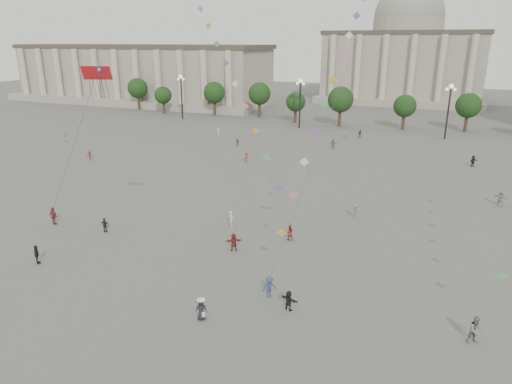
% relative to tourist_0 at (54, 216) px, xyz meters
% --- Properties ---
extents(ground, '(360.00, 360.00, 0.00)m').
position_rel_tourist_0_xyz_m(ground, '(21.67, -6.81, -0.96)').
color(ground, '#54514F').
rests_on(ground, ground).
extents(hall_west, '(84.00, 26.22, 17.20)m').
position_rel_tourist_0_xyz_m(hall_west, '(-53.33, 87.09, 7.46)').
color(hall_west, '#9F9485').
rests_on(hall_west, ground).
extents(hall_central, '(48.30, 34.30, 35.50)m').
position_rel_tourist_0_xyz_m(hall_central, '(21.67, 122.42, 13.27)').
color(hall_central, '#9F9485').
rests_on(hall_central, ground).
extents(tree_row, '(137.12, 5.12, 8.00)m').
position_rel_tourist_0_xyz_m(tree_row, '(21.67, 71.19, 4.43)').
color(tree_row, '#3B271D').
rests_on(tree_row, ground).
extents(lamp_post_far_west, '(2.00, 0.90, 10.65)m').
position_rel_tourist_0_xyz_m(lamp_post_far_west, '(-23.33, 63.19, 6.39)').
color(lamp_post_far_west, '#262628').
rests_on(lamp_post_far_west, ground).
extents(lamp_post_mid_west, '(2.00, 0.90, 10.65)m').
position_rel_tourist_0_xyz_m(lamp_post_mid_west, '(6.67, 63.19, 6.39)').
color(lamp_post_mid_west, '#262628').
rests_on(lamp_post_mid_west, ground).
extents(lamp_post_mid_east, '(2.00, 0.90, 10.65)m').
position_rel_tourist_0_xyz_m(lamp_post_mid_east, '(36.67, 63.19, 6.39)').
color(lamp_post_mid_east, '#262628').
rests_on(lamp_post_mid_east, ground).
extents(person_crowd_0, '(0.91, 0.97, 1.61)m').
position_rel_tourist_0_xyz_m(person_crowd_0, '(21.03, 57.92, -0.16)').
color(person_crowd_0, navy).
rests_on(person_crowd_0, ground).
extents(person_crowd_1, '(0.91, 0.84, 1.50)m').
position_rel_tourist_0_xyz_m(person_crowd_1, '(-29.58, 31.43, -0.22)').
color(person_crowd_1, '#AFB0AB').
rests_on(person_crowd_1, ground).
extents(person_crowd_2, '(1.15, 1.15, 1.60)m').
position_rel_tourist_0_xyz_m(person_crowd_2, '(-15.56, 22.53, -0.17)').
color(person_crowd_2, maroon).
rests_on(person_crowd_2, ground).
extents(person_crowd_3, '(1.48, 0.82, 1.52)m').
position_rel_tourist_0_xyz_m(person_crowd_3, '(28.11, -5.50, -0.21)').
color(person_crowd_3, black).
rests_on(person_crowd_3, ground).
extents(person_crowd_4, '(1.27, 1.29, 1.48)m').
position_rel_tourist_0_xyz_m(person_crowd_4, '(18.58, 56.59, -0.23)').
color(person_crowd_4, silver).
rests_on(person_crowd_4, ground).
extents(person_crowd_6, '(1.25, 0.90, 1.75)m').
position_rel_tourist_0_xyz_m(person_crowd_6, '(29.00, 14.03, -0.09)').
color(person_crowd_6, slate).
rests_on(person_crowd_6, ground).
extents(person_crowd_7, '(1.86, 1.35, 1.94)m').
position_rel_tourist_0_xyz_m(person_crowd_7, '(43.84, 24.84, 0.01)').
color(person_crowd_7, '#ADADA9').
rests_on(person_crowd_7, ground).
extents(person_crowd_9, '(1.45, 1.56, 1.75)m').
position_rel_tourist_0_xyz_m(person_crowd_9, '(41.27, 42.83, -0.09)').
color(person_crowd_9, black).
rests_on(person_crowd_9, ground).
extents(person_crowd_10, '(0.62, 0.80, 1.93)m').
position_rel_tourist_0_xyz_m(person_crowd_10, '(-4.81, 46.75, 0.00)').
color(person_crowd_10, silver).
rests_on(person_crowd_10, ground).
extents(person_crowd_12, '(1.64, 0.82, 1.70)m').
position_rel_tourist_0_xyz_m(person_crowd_12, '(18.43, 46.45, -0.12)').
color(person_crowd_12, slate).
rests_on(person_crowd_12, ground).
extents(person_crowd_13, '(0.62, 0.75, 1.78)m').
position_rel_tourist_0_xyz_m(person_crowd_13, '(17.56, 6.70, -0.08)').
color(person_crowd_13, silver).
rests_on(person_crowd_13, ground).
extents(person_crowd_16, '(0.94, 0.54, 1.51)m').
position_rel_tourist_0_xyz_m(person_crowd_16, '(1.85, 41.37, -0.21)').
color(person_crowd_16, slate).
rests_on(person_crowd_16, ground).
extents(person_crowd_17, '(0.71, 1.12, 1.66)m').
position_rel_tourist_0_xyz_m(person_crowd_17, '(8.18, 31.44, -0.13)').
color(person_crowd_17, '#973C29').
rests_on(person_crowd_17, ground).
extents(tourist_0, '(1.17, 0.59, 1.93)m').
position_rel_tourist_0_xyz_m(tourist_0, '(0.00, 0.00, 0.00)').
color(tourist_0, maroon).
rests_on(tourist_0, ground).
extents(tourist_1, '(1.04, 0.99, 1.74)m').
position_rel_tourist_0_xyz_m(tourist_1, '(5.58, -7.30, -0.10)').
color(tourist_1, black).
rests_on(tourist_1, ground).
extents(tourist_2, '(1.59, 1.29, 1.70)m').
position_rel_tourist_0_xyz_m(tourist_2, '(20.20, 1.79, -0.12)').
color(tourist_2, maroon).
rests_on(tourist_2, ground).
extents(tourist_4, '(0.96, 0.53, 1.54)m').
position_rel_tourist_0_xyz_m(tourist_4, '(6.38, 0.48, -0.19)').
color(tourist_4, '#242328').
rests_on(tourist_4, ground).
extents(kite_flyer_0, '(0.95, 0.88, 1.56)m').
position_rel_tourist_0_xyz_m(kite_flyer_0, '(24.17, 6.03, -0.18)').
color(kite_flyer_0, maroon).
rests_on(kite_flyer_0, ground).
extents(kite_flyer_1, '(1.27, 1.23, 1.74)m').
position_rel_tourist_0_xyz_m(kite_flyer_1, '(26.20, -4.46, -0.09)').
color(kite_flyer_1, navy).
rests_on(kite_flyer_1, ground).
extents(kite_flyer_2, '(1.16, 1.08, 1.90)m').
position_rel_tourist_0_xyz_m(kite_flyer_2, '(40.36, -4.38, -0.01)').
color(kite_flyer_2, slate).
rests_on(kite_flyer_2, ground).
extents(hat_person, '(0.91, 0.77, 1.69)m').
position_rel_tourist_0_xyz_m(hat_person, '(22.92, -9.02, -0.12)').
color(hat_person, black).
rests_on(hat_person, ground).
extents(dragon_kite, '(7.33, 3.19, 19.84)m').
position_rel_tourist_0_xyz_m(dragon_kite, '(12.25, -5.01, 14.43)').
color(dragon_kite, '#AC1216').
rests_on(dragon_kite, ground).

